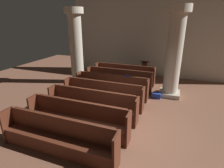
# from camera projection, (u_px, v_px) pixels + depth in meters

# --- Properties ---
(ground_plane) EXTENTS (19.20, 19.20, 0.00)m
(ground_plane) POSITION_uv_depth(u_px,v_px,m) (121.00, 127.00, 5.78)
(ground_plane) COLOR brown
(back_wall) EXTENTS (10.00, 0.16, 4.50)m
(back_wall) POSITION_uv_depth(u_px,v_px,m) (154.00, 38.00, 10.36)
(back_wall) COLOR beige
(back_wall) RESTS_ON ground
(pew_row_0) EXTENTS (3.27, 0.47, 0.96)m
(pew_row_0) POSITION_uv_depth(u_px,v_px,m) (124.00, 73.00, 9.68)
(pew_row_0) COLOR #562819
(pew_row_0) RESTS_ON ground
(pew_row_1) EXTENTS (3.27, 0.46, 0.96)m
(pew_row_1) POSITION_uv_depth(u_px,v_px,m) (119.00, 79.00, 8.82)
(pew_row_1) COLOR #562819
(pew_row_1) RESTS_ON ground
(pew_row_2) EXTENTS (3.27, 0.46, 0.96)m
(pew_row_2) POSITION_uv_depth(u_px,v_px,m) (112.00, 85.00, 7.96)
(pew_row_2) COLOR #562819
(pew_row_2) RESTS_ON ground
(pew_row_3) EXTENTS (3.27, 0.47, 0.96)m
(pew_row_3) POSITION_uv_depth(u_px,v_px,m) (103.00, 93.00, 7.10)
(pew_row_3) COLOR #562819
(pew_row_3) RESTS_ON ground
(pew_row_4) EXTENTS (3.27, 0.46, 0.96)m
(pew_row_4) POSITION_uv_depth(u_px,v_px,m) (92.00, 103.00, 6.24)
(pew_row_4) COLOR #562819
(pew_row_4) RESTS_ON ground
(pew_row_5) EXTENTS (3.27, 0.46, 0.96)m
(pew_row_5) POSITION_uv_depth(u_px,v_px,m) (77.00, 117.00, 5.38)
(pew_row_5) COLOR #562819
(pew_row_5) RESTS_ON ground
(pew_row_6) EXTENTS (3.27, 0.47, 0.96)m
(pew_row_6) POSITION_uv_depth(u_px,v_px,m) (57.00, 136.00, 4.52)
(pew_row_6) COLOR #562819
(pew_row_6) RESTS_ON ground
(pillar_aisle_side) EXTENTS (0.95, 0.95, 3.83)m
(pillar_aisle_side) POSITION_uv_depth(u_px,v_px,m) (174.00, 52.00, 7.51)
(pillar_aisle_side) COLOR #B6AD9A
(pillar_aisle_side) RESTS_ON ground
(pillar_far_side) EXTENTS (0.95, 0.95, 3.83)m
(pillar_far_side) POSITION_uv_depth(u_px,v_px,m) (76.00, 46.00, 9.26)
(pillar_far_side) COLOR #B6AD9A
(pillar_far_side) RESTS_ON ground
(lectern) EXTENTS (0.48, 0.45, 1.08)m
(lectern) POSITION_uv_depth(u_px,v_px,m) (144.00, 71.00, 10.36)
(lectern) COLOR #411E13
(lectern) RESTS_ON ground
(hymn_book) EXTENTS (0.15, 0.20, 0.04)m
(hymn_book) POSITION_uv_depth(u_px,v_px,m) (127.00, 76.00, 7.73)
(hymn_book) COLOR navy
(hymn_book) RESTS_ON pew_row_2
(kneeler_box_blue) EXTENTS (0.35, 0.32, 0.23)m
(kneeler_box_blue) POSITION_uv_depth(u_px,v_px,m) (157.00, 95.00, 7.88)
(kneeler_box_blue) COLOR navy
(kneeler_box_blue) RESTS_ON ground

